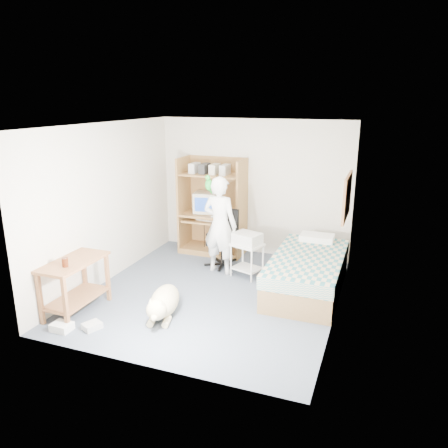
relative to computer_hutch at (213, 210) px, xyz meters
The scene contains 21 objects.
floor 2.05m from the computer_hutch, 68.06° to the right, with size 4.00×4.00×0.00m, color #444C5D.
wall_back 0.86m from the computer_hutch, 20.54° to the left, with size 3.60×0.02×2.50m, color beige.
wall_right 3.07m from the computer_hutch, 34.80° to the right, with size 0.02×4.00×2.50m, color beige.
wall_left 2.10m from the computer_hutch, 122.33° to the right, with size 0.02×4.00×2.50m, color beige.
ceiling 2.52m from the computer_hutch, 68.06° to the right, with size 3.60×4.00×0.02m, color white.
computer_hutch is the anchor object (origin of this frame).
bed 2.35m from the computer_hutch, 29.29° to the right, with size 1.02×2.02×0.66m.
side_desk 3.08m from the computer_hutch, 106.14° to the right, with size 0.50×1.00×0.75m.
corkboard 2.69m from the computer_hutch, 18.72° to the right, with size 0.04×0.94×0.66m.
office_chair 0.87m from the computer_hutch, 53.46° to the right, with size 0.56×0.56×0.99m.
person 1.02m from the computer_hutch, 61.77° to the right, with size 0.60×0.39×1.64m, color white.
parrot 1.15m from the computer_hutch, 72.38° to the right, with size 0.12×0.21×0.33m.
dog 2.70m from the computer_hutch, 83.05° to the right, with size 0.56×1.15×0.44m.
printer_cart 1.41m from the computer_hutch, 43.82° to the right, with size 0.57×0.51×0.57m.
printer 1.35m from the computer_hutch, 43.82° to the right, with size 0.42×0.32×0.18m, color beige.
crt_monitor 0.21m from the computer_hutch, behind, with size 0.47×0.49×0.38m.
keyboard 0.22m from the computer_hutch, 102.57° to the right, with size 0.45×0.16×0.03m, color beige.
pencil_cup 0.32m from the computer_hutch, 16.09° to the right, with size 0.08×0.08×0.12m, color yellow.
drink_glass 3.25m from the computer_hutch, 104.26° to the right, with size 0.08×0.08×0.12m, color #3E1809.
floor_box_a 3.59m from the computer_hutch, 101.56° to the right, with size 0.25×0.20×0.10m, color white.
floor_box_b 3.38m from the computer_hutch, 96.44° to the right, with size 0.18×0.22×0.08m, color #B4B4AF.
Camera 1 is at (2.27, -5.62, 2.86)m, focal length 35.00 mm.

